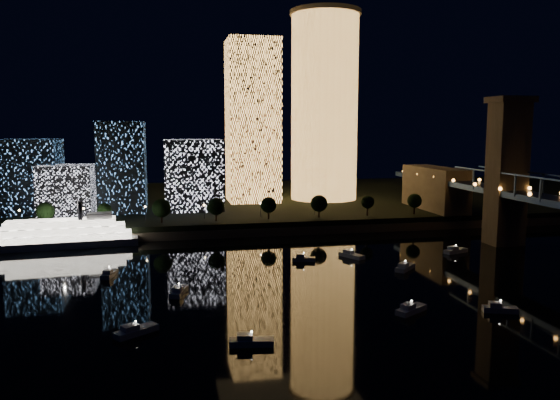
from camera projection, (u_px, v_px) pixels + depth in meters
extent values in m
plane|color=black|center=(381.00, 301.00, 125.93)|extent=(520.00, 520.00, 0.00)
cube|color=black|center=(262.00, 201.00, 280.93)|extent=(420.00, 160.00, 5.00)
cube|color=#6B5E4C|center=(298.00, 230.00, 205.34)|extent=(420.00, 6.00, 3.00)
cylinder|color=#FFAF51|center=(324.00, 109.00, 263.94)|extent=(32.00, 32.00, 87.78)
cylinder|color=#6B5E4C|center=(325.00, 13.00, 258.08)|extent=(34.00, 34.00, 2.00)
cube|color=#FFAF51|center=(253.00, 122.00, 257.13)|extent=(23.71, 23.71, 75.43)
cube|color=white|center=(193.00, 175.00, 232.50)|extent=(24.27, 20.54, 29.87)
cube|color=#518FDC|center=(123.00, 166.00, 227.96)|extent=(18.68, 24.29, 37.36)
cube|color=white|center=(67.00, 190.00, 216.24)|extent=(20.14, 18.31, 20.14)
cube|color=#518FDC|center=(33.00, 176.00, 224.33)|extent=(21.60, 23.76, 30.24)
cube|color=#6B5E4C|center=(507.00, 175.00, 184.43)|extent=(11.00, 9.00, 48.00)
cube|color=#6B5E4C|center=(511.00, 100.00, 181.17)|extent=(13.00, 11.00, 2.00)
cube|color=#6B5E4C|center=(435.00, 194.00, 234.60)|extent=(12.00, 40.00, 23.00)
cube|color=navy|center=(519.00, 186.00, 170.16)|extent=(0.50, 0.50, 7.00)
cube|color=navy|center=(477.00, 179.00, 193.46)|extent=(0.50, 0.50, 7.00)
sphere|color=orange|center=(500.00, 189.00, 179.02)|extent=(1.20, 1.20, 1.20)
sphere|color=orange|center=(435.00, 177.00, 222.71)|extent=(1.20, 1.20, 1.20)
cube|color=silver|center=(62.00, 243.00, 183.18)|extent=(49.77, 15.23, 2.45)
cube|color=white|center=(62.00, 236.00, 182.88)|extent=(45.61, 13.88, 2.25)
cube|color=white|center=(62.00, 230.00, 182.58)|extent=(41.46, 12.52, 2.25)
cube|color=white|center=(61.00, 223.00, 182.29)|extent=(35.27, 11.00, 2.25)
cube|color=silver|center=(100.00, 216.00, 185.48)|extent=(8.65, 6.78, 1.84)
cylinder|color=black|center=(80.00, 211.00, 181.52)|extent=(1.43, 1.43, 6.13)
cylinder|color=black|center=(81.00, 209.00, 185.41)|extent=(1.43, 1.43, 6.13)
cube|color=silver|center=(304.00, 259.00, 163.24)|extent=(7.22, 3.80, 1.20)
cube|color=silver|center=(300.00, 256.00, 163.14)|extent=(2.77, 2.32, 1.00)
sphere|color=white|center=(304.00, 253.00, 162.98)|extent=(0.36, 0.36, 0.36)
cube|color=silver|center=(456.00, 251.00, 174.28)|extent=(8.75, 5.11, 1.20)
cube|color=silver|center=(453.00, 248.00, 173.53)|extent=(3.44, 2.96, 1.00)
sphere|color=white|center=(456.00, 245.00, 174.02)|extent=(0.36, 0.36, 0.36)
cube|color=silver|center=(136.00, 331.00, 105.29)|extent=(8.67, 7.24, 1.20)
cube|color=silver|center=(130.00, 328.00, 104.21)|extent=(3.77, 3.58, 1.00)
sphere|color=white|center=(136.00, 321.00, 105.03)|extent=(0.36, 0.36, 0.36)
cube|color=silver|center=(500.00, 309.00, 117.92)|extent=(7.59, 4.56, 1.20)
cube|color=silver|center=(495.00, 304.00, 117.92)|extent=(3.01, 2.61, 1.00)
sphere|color=white|center=(501.00, 301.00, 117.66)|extent=(0.36, 0.36, 0.36)
cube|color=silver|center=(405.00, 268.00, 153.31)|extent=(7.96, 7.70, 1.20)
cube|color=silver|center=(404.00, 265.00, 152.15)|extent=(3.64, 3.60, 1.00)
sphere|color=white|center=(405.00, 261.00, 153.05)|extent=(0.36, 0.36, 0.36)
cube|color=silver|center=(352.00, 256.00, 167.99)|extent=(6.57, 8.90, 1.20)
cube|color=silver|center=(349.00, 251.00, 168.83)|extent=(3.42, 3.73, 1.00)
sphere|color=white|center=(352.00, 249.00, 167.73)|extent=(0.36, 0.36, 0.36)
cube|color=silver|center=(109.00, 274.00, 146.63)|extent=(4.17, 8.15, 1.20)
cube|color=silver|center=(108.00, 271.00, 145.33)|extent=(2.58, 3.11, 1.00)
sphere|color=white|center=(109.00, 267.00, 146.37)|extent=(0.36, 0.36, 0.36)
cube|color=silver|center=(252.00, 342.00, 99.85)|extent=(8.45, 3.84, 1.20)
cube|color=silver|center=(245.00, 337.00, 99.65)|extent=(3.14, 2.54, 1.00)
sphere|color=white|center=(251.00, 332.00, 99.59)|extent=(0.36, 0.36, 0.36)
cube|color=silver|center=(411.00, 310.00, 117.75)|extent=(8.43, 6.57, 1.20)
cube|color=silver|center=(408.00, 306.00, 116.77)|extent=(3.59, 3.34, 1.00)
sphere|color=white|center=(412.00, 301.00, 117.49)|extent=(0.36, 0.36, 0.36)
cube|color=silver|center=(179.00, 292.00, 130.80)|extent=(4.88, 8.57, 1.20)
cube|color=silver|center=(177.00, 289.00, 129.45)|extent=(2.86, 3.35, 1.00)
sphere|color=white|center=(179.00, 284.00, 130.54)|extent=(0.36, 0.36, 0.36)
cylinder|color=black|center=(46.00, 221.00, 192.32)|extent=(0.70, 0.70, 4.00)
sphere|color=black|center=(45.00, 211.00, 191.86)|extent=(6.34, 6.34, 6.34)
cylinder|color=black|center=(105.00, 219.00, 196.34)|extent=(0.70, 0.70, 4.00)
sphere|color=black|center=(105.00, 210.00, 195.89)|extent=(5.04, 5.04, 5.04)
cylinder|color=black|center=(162.00, 217.00, 200.37)|extent=(0.70, 0.70, 4.00)
sphere|color=black|center=(161.00, 208.00, 199.92)|extent=(6.96, 6.96, 6.96)
cylinder|color=black|center=(216.00, 216.00, 204.40)|extent=(0.70, 0.70, 4.00)
sphere|color=black|center=(216.00, 206.00, 203.95)|extent=(6.51, 6.51, 6.51)
cylinder|color=black|center=(269.00, 214.00, 208.43)|extent=(0.70, 0.70, 4.00)
sphere|color=black|center=(269.00, 205.00, 207.98)|extent=(6.12, 6.12, 6.12)
cylinder|color=black|center=(319.00, 212.00, 212.46)|extent=(0.70, 0.70, 4.00)
sphere|color=black|center=(319.00, 203.00, 212.00)|extent=(6.59, 6.59, 6.59)
cylinder|color=black|center=(367.00, 211.00, 216.49)|extent=(0.70, 0.70, 4.00)
sphere|color=black|center=(368.00, 202.00, 216.03)|extent=(5.23, 5.23, 5.23)
cylinder|color=black|center=(414.00, 209.00, 220.52)|extent=(0.70, 0.70, 4.00)
sphere|color=black|center=(414.00, 201.00, 220.06)|extent=(5.80, 5.80, 5.80)
cylinder|color=black|center=(20.00, 218.00, 196.06)|extent=(0.24, 0.24, 5.00)
sphere|color=#FFCC7F|center=(19.00, 210.00, 195.69)|extent=(0.70, 0.70, 0.70)
cylinder|color=black|center=(84.00, 216.00, 200.49)|extent=(0.24, 0.24, 5.00)
sphere|color=#FFCC7F|center=(84.00, 208.00, 200.13)|extent=(0.70, 0.70, 0.70)
cylinder|color=black|center=(145.00, 214.00, 204.92)|extent=(0.24, 0.24, 5.00)
sphere|color=#FFCC7F|center=(145.00, 207.00, 204.56)|extent=(0.70, 0.70, 0.70)
cylinder|color=black|center=(204.00, 212.00, 209.36)|extent=(0.24, 0.24, 5.00)
sphere|color=#FFCC7F|center=(204.00, 205.00, 208.99)|extent=(0.70, 0.70, 0.70)
cylinder|color=black|center=(261.00, 211.00, 213.79)|extent=(0.24, 0.24, 5.00)
sphere|color=#FFCC7F|center=(261.00, 203.00, 213.42)|extent=(0.70, 0.70, 0.70)
cylinder|color=black|center=(315.00, 209.00, 218.22)|extent=(0.24, 0.24, 5.00)
sphere|color=#FFCC7F|center=(315.00, 202.00, 217.86)|extent=(0.70, 0.70, 0.70)
cylinder|color=black|center=(367.00, 207.00, 222.65)|extent=(0.24, 0.24, 5.00)
sphere|color=#FFCC7F|center=(367.00, 200.00, 222.29)|extent=(0.70, 0.70, 0.70)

